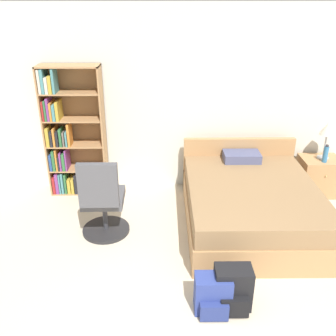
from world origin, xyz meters
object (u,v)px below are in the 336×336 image
(office_chair, at_px, (103,203))
(backpack_blue, at_px, (213,295))
(bed, at_px, (250,203))
(backpack_black, at_px, (233,289))
(nightstand, at_px, (318,176))
(bookshelf, at_px, (67,135))
(water_bottle, at_px, (326,154))
(table_lamp, at_px, (328,130))

(office_chair, xyz_separation_m, backpack_blue, (1.16, -1.21, -0.28))
(bed, bearing_deg, office_chair, -171.87)
(bed, distance_m, office_chair, 1.82)
(bed, height_order, backpack_black, bed)
(nightstand, distance_m, backpack_blue, 2.90)
(backpack_blue, bearing_deg, backpack_black, 13.97)
(bookshelf, bearing_deg, nightstand, -1.52)
(bookshelf, xyz_separation_m, water_bottle, (3.60, -0.21, -0.22))
(nightstand, distance_m, water_bottle, 0.41)
(water_bottle, bearing_deg, bed, -149.40)
(water_bottle, distance_m, backpack_black, 2.70)
(bookshelf, distance_m, bed, 2.66)
(bookshelf, bearing_deg, office_chair, -61.18)
(bookshelf, bearing_deg, backpack_black, -49.38)
(backpack_black, bearing_deg, bed, 72.56)
(bookshelf, distance_m, nightstand, 3.66)
(bed, distance_m, nightstand, 1.42)
(bed, bearing_deg, bookshelf, 159.73)
(table_lamp, xyz_separation_m, water_bottle, (-0.03, -0.13, -0.30))
(bed, distance_m, water_bottle, 1.41)
(bookshelf, height_order, water_bottle, bookshelf)
(water_bottle, relative_size, backpack_blue, 0.69)
(table_lamp, distance_m, backpack_black, 2.88)
(office_chair, distance_m, backpack_blue, 1.70)
(water_bottle, distance_m, backpack_blue, 2.85)
(bed, xyz_separation_m, backpack_blue, (-0.63, -1.47, -0.12))
(bookshelf, height_order, table_lamp, bookshelf)
(nightstand, relative_size, backpack_black, 1.28)
(office_chair, bearing_deg, nightstand, 19.63)
(bookshelf, relative_size, bed, 0.93)
(bed, relative_size, nightstand, 3.62)
(office_chair, relative_size, backpack_black, 2.44)
(bookshelf, xyz_separation_m, backpack_black, (1.99, -2.32, -0.68))
(office_chair, relative_size, nightstand, 1.91)
(bed, relative_size, water_bottle, 7.74)
(bookshelf, bearing_deg, table_lamp, -1.26)
(nightstand, height_order, table_lamp, table_lamp)
(nightstand, bearing_deg, table_lamp, 37.38)
(water_bottle, height_order, backpack_black, water_bottle)
(backpack_blue, bearing_deg, table_lamp, 51.32)
(water_bottle, xyz_separation_m, backpack_black, (-1.61, -2.11, -0.46))
(office_chair, height_order, nightstand, office_chair)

